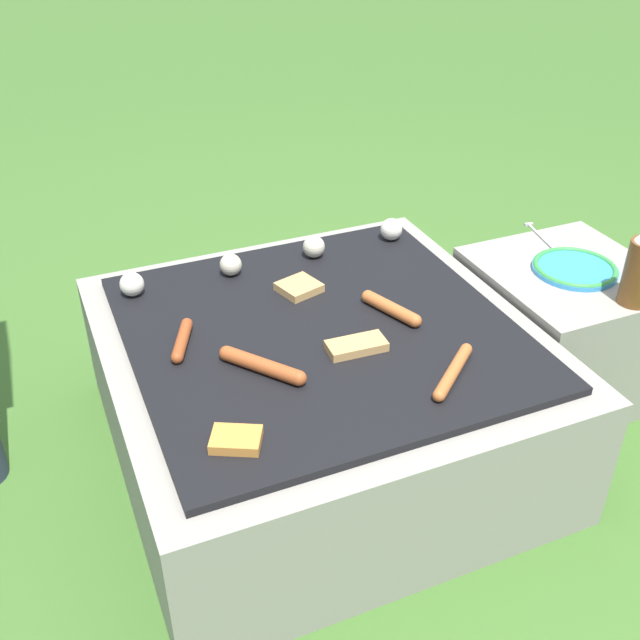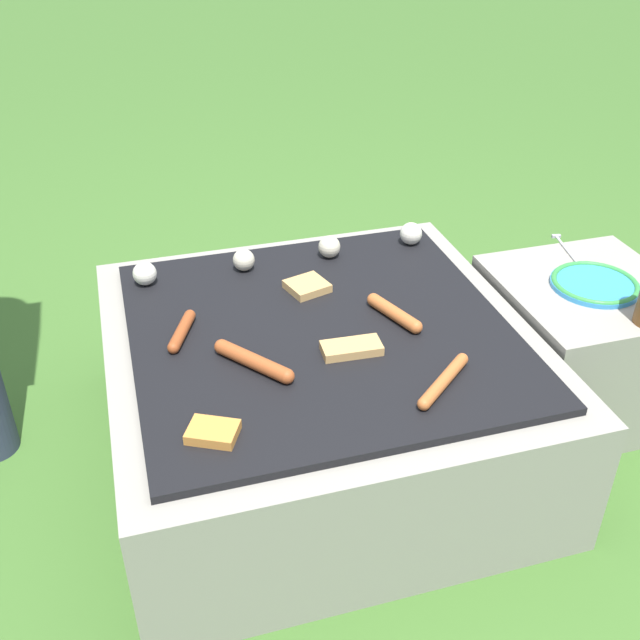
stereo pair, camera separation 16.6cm
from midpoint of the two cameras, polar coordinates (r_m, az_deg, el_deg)
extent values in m
plane|color=#3D6628|center=(1.90, 2.55, -9.74)|extent=(14.00, 14.00, 0.00)
cube|color=gray|center=(1.79, 2.68, -5.71)|extent=(0.95, 0.95, 0.34)
cube|color=black|center=(1.68, 2.83, -0.92)|extent=(0.83, 0.83, 0.02)
cube|color=gray|center=(2.07, 21.33, -1.89)|extent=(0.43, 0.45, 0.36)
cylinder|color=#B7602D|center=(1.53, 12.52, -4.65)|extent=(0.15, 0.13, 0.03)
sphere|color=#B7602D|center=(1.60, 13.73, -3.02)|extent=(0.03, 0.03, 0.03)
sphere|color=#B7602D|center=(1.46, 11.18, -6.42)|extent=(0.03, 0.03, 0.03)
cylinder|color=#93421E|center=(1.65, -7.67, -0.93)|extent=(0.08, 0.13, 0.03)
sphere|color=#93421E|center=(1.60, -8.22, -2.20)|extent=(0.03, 0.03, 0.03)
sphere|color=#93421E|center=(1.71, -7.16, 0.27)|extent=(0.03, 0.03, 0.03)
cylinder|color=#A34C23|center=(1.54, -2.03, -3.25)|extent=(0.13, 0.16, 0.03)
sphere|color=#A34C23|center=(1.59, -4.54, -2.14)|extent=(0.03, 0.03, 0.03)
sphere|color=#A34C23|center=(1.50, 0.63, -4.42)|extent=(0.03, 0.03, 0.03)
cylinder|color=#B7602D|center=(1.72, 8.44, 0.45)|extent=(0.08, 0.15, 0.03)
sphere|color=#B7602D|center=(1.76, 6.81, 1.47)|extent=(0.03, 0.03, 0.03)
sphere|color=#B7602D|center=(1.67, 10.15, -0.62)|extent=(0.03, 0.03, 0.03)
cube|color=#D18438|center=(1.38, -4.74, -8.64)|extent=(0.11, 0.10, 0.02)
cube|color=tan|center=(1.60, 5.41, -2.25)|extent=(0.13, 0.07, 0.02)
cube|color=tan|center=(1.81, 1.64, 2.51)|extent=(0.11, 0.11, 0.02)
sphere|color=silver|center=(1.86, -10.74, 3.43)|extent=(0.06, 0.06, 0.06)
sphere|color=beige|center=(1.89, -3.33, 4.52)|extent=(0.06, 0.06, 0.06)
sphere|color=beige|center=(1.96, 3.17, 5.53)|extent=(0.06, 0.06, 0.06)
sphere|color=silver|center=(2.05, 9.29, 6.46)|extent=(0.06, 0.06, 0.06)
cylinder|color=#338CCC|center=(1.97, 22.50, 2.43)|extent=(0.21, 0.21, 0.01)
torus|color=#338C3F|center=(1.97, 22.53, 2.55)|extent=(0.21, 0.21, 0.01)
cylinder|color=silver|center=(2.11, 20.69, 4.70)|extent=(0.05, 0.20, 0.01)
cube|color=silver|center=(2.19, 19.67, 5.98)|extent=(0.03, 0.01, 0.01)
camera|label=1|loc=(0.08, -87.14, 1.84)|focal=42.00mm
camera|label=2|loc=(0.08, 92.86, -1.84)|focal=42.00mm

